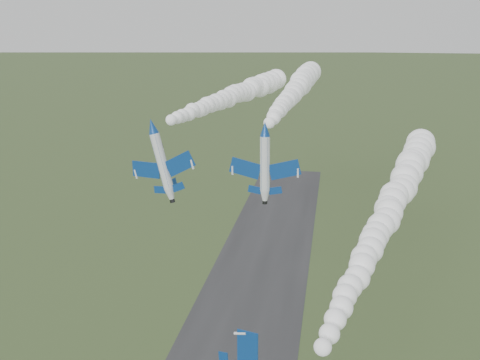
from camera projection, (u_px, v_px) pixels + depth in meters
The scene contains 6 objects.
runway at pixel (232, 359), 98.64m from camera, with size 24.00×260.00×0.04m, color #2A2A2C.
smoke_trail_jet_lead at pixel (389, 211), 80.55m from camera, with size 5.71×72.51×5.71m, color white, non-canonical shape.
jet_pair_left at pixel (152, 126), 80.65m from camera, with size 10.98×13.30×4.03m.
smoke_trail_jet_pair_left at pixel (234, 96), 107.72m from camera, with size 4.92×54.93×4.92m, color white, non-canonical shape.
jet_pair_right at pixel (265, 129), 76.79m from camera, with size 10.35×12.48×3.08m.
smoke_trail_jet_pair_right at pixel (296, 90), 111.26m from camera, with size 5.55×68.78×5.55m, color white, non-canonical shape.
Camera 1 is at (16.42, -53.24, 60.26)m, focal length 40.00 mm.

